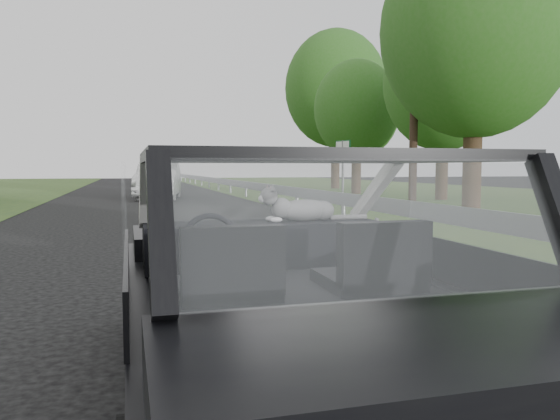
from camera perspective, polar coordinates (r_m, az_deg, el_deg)
ground at (r=3.38m, az=0.93°, el=-19.47°), size 140.00×140.00×0.00m
subject_car at (r=3.15m, az=0.95°, el=-7.33°), size 1.80×4.00×1.45m
dashboard at (r=3.73m, az=-1.79°, el=-3.55°), size 1.58×0.45×0.30m
driver_seat at (r=2.75m, az=-5.35°, el=-5.79°), size 0.50×0.72×0.42m
passenger_seat at (r=3.00m, az=9.93°, el=-4.99°), size 0.50×0.72×0.42m
steering_wheel at (r=3.35m, az=-7.24°, el=-3.27°), size 0.36×0.36×0.04m
cat at (r=3.77m, az=2.54°, el=0.14°), size 0.60×0.25×0.26m
guardrail at (r=13.98m, az=6.21°, el=1.19°), size 0.05×90.00×0.32m
other_car at (r=24.81m, az=-12.57°, el=3.03°), size 2.62×5.09×1.60m
highway_sign at (r=21.49m, az=6.58°, el=4.01°), size 0.30×0.97×2.43m
utility_pole at (r=16.88m, az=13.87°, el=12.27°), size 0.26×0.26×7.40m
tree_0 at (r=16.85m, az=19.67°, el=13.39°), size 5.46×5.46×8.12m
tree_1 at (r=24.28m, az=16.68°, el=10.06°), size 5.61×5.61×7.63m
tree_2 at (r=28.80m, az=8.02°, el=8.40°), size 5.54×5.54×6.74m
tree_3 at (r=36.16m, az=5.84°, el=10.17°), size 8.28×8.28×9.97m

